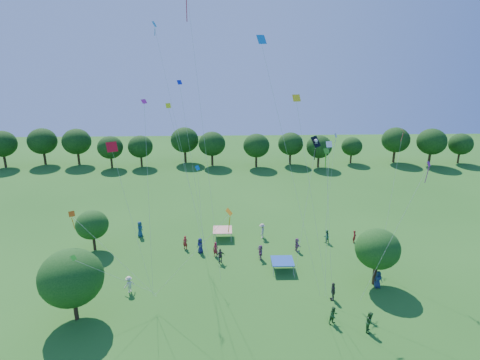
% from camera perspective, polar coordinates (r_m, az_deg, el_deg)
% --- Properties ---
extents(near_tree_west, '(5.21, 5.21, 6.30)m').
position_cam_1_polar(near_tree_west, '(38.09, -21.59, -12.03)').
color(near_tree_west, '#422B19').
rests_on(near_tree_west, ground).
extents(near_tree_north, '(3.53, 3.53, 4.63)m').
position_cam_1_polar(near_tree_north, '(49.51, -19.12, -5.66)').
color(near_tree_north, '#422B19').
rests_on(near_tree_north, ground).
extents(near_tree_east, '(4.18, 4.18, 5.62)m').
position_cam_1_polar(near_tree_east, '(42.29, 17.88, -8.74)').
color(near_tree_east, '#422B19').
rests_on(near_tree_east, ground).
extents(treeline, '(88.01, 8.77, 6.77)m').
position_cam_1_polar(treeline, '(77.83, -2.28, 4.92)').
color(treeline, '#422B19').
rests_on(treeline, ground).
extents(tent_red_stripe, '(2.20, 2.20, 1.10)m').
position_cam_1_polar(tent_red_stripe, '(50.34, -2.35, -6.66)').
color(tent_red_stripe, '#E8401B').
rests_on(tent_red_stripe, ground).
extents(tent_blue, '(2.20, 2.20, 1.10)m').
position_cam_1_polar(tent_blue, '(44.01, 5.68, -10.70)').
color(tent_blue, '#174097').
rests_on(tent_blue, ground).
extents(crowd_person_0, '(0.88, 0.55, 1.69)m').
position_cam_1_polar(crowd_person_0, '(43.20, 17.92, -12.51)').
color(crowd_person_0, '#1A2C4E').
rests_on(crowd_person_0, ground).
extents(crowd_person_1, '(0.56, 0.66, 1.50)m').
position_cam_1_polar(crowd_person_1, '(51.06, 15.02, -7.30)').
color(crowd_person_1, maroon).
rests_on(crowd_person_1, ground).
extents(crowd_person_2, '(0.87, 0.76, 1.56)m').
position_cam_1_polar(crowd_person_2, '(50.34, 11.42, -7.36)').
color(crowd_person_2, '#285F40').
rests_on(crowd_person_2, ground).
extents(crowd_person_3, '(0.76, 1.25, 1.79)m').
position_cam_1_polar(crowd_person_3, '(50.45, 2.96, -6.79)').
color(crowd_person_3, '#BDAE97').
rests_on(crowd_person_3, ground).
extents(crowd_person_4, '(1.03, 0.67, 1.62)m').
position_cam_1_polar(crowd_person_4, '(45.26, -2.63, -10.07)').
color(crowd_person_4, '#483E3A').
rests_on(crowd_person_4, ground).
extents(crowd_person_5, '(0.70, 1.48, 1.52)m').
position_cam_1_polar(crowd_person_5, '(47.96, 7.59, -8.54)').
color(crowd_person_5, '#9C5B82').
rests_on(crowd_person_5, ground).
extents(crowd_person_6, '(0.67, 1.01, 1.89)m').
position_cam_1_polar(crowd_person_6, '(52.07, -13.20, -6.39)').
color(crowd_person_6, navy).
rests_on(crowd_person_6, ground).
extents(crowd_person_7, '(0.68, 0.57, 1.56)m').
position_cam_1_polar(crowd_person_7, '(48.33, -7.31, -8.28)').
color(crowd_person_7, maroon).
rests_on(crowd_person_7, ground).
extents(crowd_person_8, '(0.77, 0.99, 1.78)m').
position_cam_1_polar(crowd_person_8, '(37.42, 16.94, -17.64)').
color(crowd_person_8, '#244F22').
rests_on(crowd_person_8, ground).
extents(crowd_person_9, '(1.12, 1.06, 1.63)m').
position_cam_1_polar(crowd_person_9, '(41.82, -14.57, -13.32)').
color(crowd_person_9, beige).
rests_on(crowd_person_9, ground).
extents(crowd_person_10, '(0.48, 1.02, 1.73)m').
position_cam_1_polar(crowd_person_10, '(40.40, 12.28, -14.29)').
color(crowd_person_10, '#3F3A33').
rests_on(crowd_person_10, ground).
extents(crowd_person_11, '(0.61, 1.54, 1.62)m').
position_cam_1_polar(crowd_person_11, '(45.98, 2.73, -9.58)').
color(crowd_person_11, '#834C6F').
rests_on(crowd_person_11, ground).
extents(crowd_person_12, '(0.91, 0.92, 1.71)m').
position_cam_1_polar(crowd_person_12, '(47.37, -5.32, -8.69)').
color(crowd_person_12, navy).
rests_on(crowd_person_12, ground).
extents(crowd_person_13, '(0.73, 0.64, 1.65)m').
position_cam_1_polar(crowd_person_13, '(46.49, -3.28, -9.24)').
color(crowd_person_13, maroon).
rests_on(crowd_person_13, ground).
extents(crowd_person_14, '(0.88, 0.75, 1.57)m').
position_cam_1_polar(crowd_person_14, '(37.59, 12.36, -17.22)').
color(crowd_person_14, '#265323').
rests_on(crowd_person_14, ground).
extents(pirate_kite, '(2.83, 5.19, 12.28)m').
position_cam_1_polar(pirate_kite, '(40.88, 10.02, 4.64)').
color(pirate_kite, black).
extents(red_high_kite, '(2.77, 2.96, 25.99)m').
position_cam_1_polar(red_high_kite, '(36.26, -6.20, 16.79)').
color(red_high_kite, red).
extents(small_kite_0, '(1.97, 2.74, 12.81)m').
position_cam_1_polar(small_kite_0, '(43.92, 20.18, 1.81)').
color(small_kite_0, red).
extents(small_kite_1, '(6.72, 3.86, 9.41)m').
position_cam_1_polar(small_kite_1, '(32.16, -3.32, -6.63)').
color(small_kite_1, orange).
extents(small_kite_2, '(3.43, 1.04, 15.75)m').
position_cam_1_polar(small_kite_2, '(38.94, -7.86, 3.43)').
color(small_kite_2, '#F9FF16').
extents(small_kite_3, '(5.30, 4.13, 5.88)m').
position_cam_1_polar(small_kite_3, '(35.32, -18.75, -11.00)').
color(small_kite_3, green).
extents(small_kite_4, '(5.99, 2.82, 21.32)m').
position_cam_1_polar(small_kite_4, '(30.16, 5.13, 8.79)').
color(small_kite_4, '#1381C5').
extents(small_kite_5, '(0.63, 0.46, 16.79)m').
position_cam_1_polar(small_kite_5, '(34.14, -12.26, 1.21)').
color(small_kite_5, '#92187D').
extents(small_kite_6, '(0.88, 1.03, 11.23)m').
position_cam_1_polar(small_kite_6, '(48.19, 12.36, 3.28)').
color(small_kite_6, silver).
extents(small_kite_7, '(0.84, 2.17, 9.23)m').
position_cam_1_polar(small_kite_7, '(42.17, -5.48, -0.98)').
color(small_kite_7, '#0D7BC8').
extents(small_kite_8, '(1.97, 3.10, 14.29)m').
position_cam_1_polar(small_kite_8, '(31.81, -15.79, 0.75)').
color(small_kite_8, red).
extents(small_kite_9, '(7.11, 1.72, 7.38)m').
position_cam_1_polar(small_kite_9, '(38.35, -19.75, -6.31)').
color(small_kite_9, '#FD5D0D').
extents(small_kite_10, '(3.87, 1.28, 17.37)m').
position_cam_1_polar(small_kite_10, '(31.79, 8.66, 3.45)').
color(small_kite_10, yellow).
extents(small_kite_11, '(1.91, 1.47, 13.60)m').
position_cam_1_polar(small_kite_11, '(32.74, 11.63, -1.88)').
color(small_kite_11, green).
extents(small_kite_12, '(1.91, 2.90, 17.86)m').
position_cam_1_polar(small_kite_12, '(37.65, -6.68, 3.91)').
color(small_kite_12, '#1224BA').
extents(small_kite_13, '(5.20, 1.75, 11.80)m').
position_cam_1_polar(small_kite_13, '(37.18, 22.03, -2.20)').
color(small_kite_13, '#A41B82').
extents(small_kite_14, '(0.78, 4.27, 12.66)m').
position_cam_1_polar(small_kite_14, '(37.54, 11.68, 0.50)').
color(small_kite_14, white).
extents(small_kite_15, '(4.39, 3.06, 22.63)m').
position_cam_1_polar(small_kite_15, '(45.30, -9.74, 12.81)').
color(small_kite_15, '#0B7CB0').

